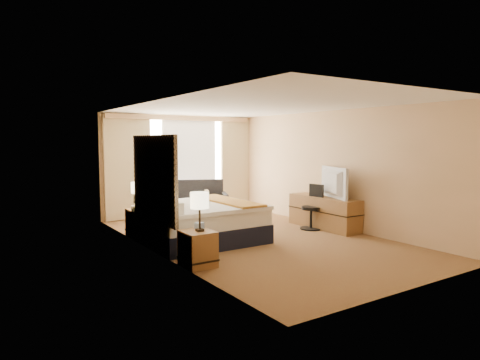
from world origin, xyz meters
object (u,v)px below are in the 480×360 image
lamp_right (138,188)px  television (329,183)px  nightstand_right (140,223)px  loveseat (195,207)px  lamp_left (200,201)px  nightstand_left (198,249)px  bed (199,222)px  floor_lamp (156,167)px  desk_chair (313,209)px  media_dresser (324,212)px

lamp_right → television: television is taller
nightstand_right → loveseat: loveseat is taller
lamp_left → nightstand_left: bearing=112.6°
television → nightstand_right: bearing=85.5°
bed → lamp_left: size_ratio=3.54×
lamp_left → floor_lamp: bearing=78.3°
nightstand_right → loveseat: size_ratio=0.31×
desk_chair → lamp_left: size_ratio=1.64×
media_dresser → nightstand_left: bearing=-164.2°
nightstand_right → desk_chair: 3.70m
nightstand_left → lamp_right: (-0.01, 2.58, 0.70)m
loveseat → media_dresser: bearing=-28.5°
lamp_right → television: size_ratio=0.47×
nightstand_left → media_dresser: 3.85m
bed → media_dresser: bearing=-8.4°
lamp_left → loveseat: bearing=63.6°
loveseat → lamp_left: 4.09m
desk_chair → lamp_right: 3.77m
nightstand_left → nightstand_right: size_ratio=1.00×
bed → floor_lamp: size_ratio=1.11×
loveseat → lamp_right: (-1.82, -0.99, 0.66)m
nightstand_left → media_dresser: size_ratio=0.31×
media_dresser → desk_chair: size_ratio=1.84×
nightstand_right → television: (3.65, -1.64, 0.76)m
television → lamp_left: bearing=123.6°
lamp_left → desk_chair: bearing=18.9°
nightstand_right → lamp_left: 2.65m
nightstand_right → lamp_left: bearing=-89.6°
nightstand_right → bed: 1.31m
loveseat → nightstand_right: bearing=-125.0°
media_dresser → television: 0.71m
desk_chair → lamp_right: size_ratio=1.79×
media_dresser → floor_lamp: 3.90m
loveseat → floor_lamp: floor_lamp is taller
nightstand_left → television: television is taller
nightstand_right → bed: bearing=-51.7°
media_dresser → lamp_left: size_ratio=3.00×
lamp_right → television: bearing=-25.2°
loveseat → floor_lamp: size_ratio=0.91×
media_dresser → floor_lamp: floor_lamp is taller
nightstand_right → floor_lamp: (0.72, 0.85, 1.08)m
bed → loveseat: 2.31m
bed → lamp_right: size_ratio=3.86×
bed → desk_chair: bed is taller
nightstand_right → media_dresser: 3.97m
media_dresser → bed: bed is taller
nightstand_left → floor_lamp: bearing=77.9°
floor_lamp → television: 3.86m
lamp_left → television: television is taller
nightstand_left → nightstand_right: 2.50m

